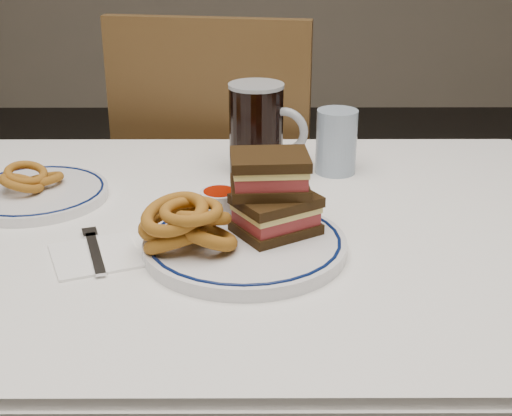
{
  "coord_description": "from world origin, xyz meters",
  "views": [
    {
      "loc": [
        0.09,
        -1.01,
        1.2
      ],
      "look_at": [
        0.09,
        -0.11,
        0.82
      ],
      "focal_mm": 50.0,
      "sensor_mm": 36.0,
      "label": 1
    }
  ],
  "objects_px": {
    "chair_far": "(222,193)",
    "main_plate": "(245,244)",
    "far_plate": "(35,193)",
    "beer_mug": "(258,128)",
    "reuben_sandwich": "(273,194)"
  },
  "relations": [
    {
      "from": "main_plate",
      "to": "beer_mug",
      "type": "bearing_deg",
      "value": 86.44
    },
    {
      "from": "reuben_sandwich",
      "to": "beer_mug",
      "type": "height_order",
      "value": "beer_mug"
    },
    {
      "from": "beer_mug",
      "to": "main_plate",
      "type": "bearing_deg",
      "value": -93.56
    },
    {
      "from": "beer_mug",
      "to": "far_plate",
      "type": "relative_size",
      "value": 0.68
    },
    {
      "from": "beer_mug",
      "to": "far_plate",
      "type": "bearing_deg",
      "value": -161.46
    },
    {
      "from": "chair_far",
      "to": "reuben_sandwich",
      "type": "distance_m",
      "value": 0.79
    },
    {
      "from": "chair_far",
      "to": "main_plate",
      "type": "bearing_deg",
      "value": -84.87
    },
    {
      "from": "main_plate",
      "to": "reuben_sandwich",
      "type": "height_order",
      "value": "reuben_sandwich"
    },
    {
      "from": "reuben_sandwich",
      "to": "far_plate",
      "type": "height_order",
      "value": "reuben_sandwich"
    },
    {
      "from": "beer_mug",
      "to": "reuben_sandwich",
      "type": "bearing_deg",
      "value": -86.25
    },
    {
      "from": "far_plate",
      "to": "beer_mug",
      "type": "bearing_deg",
      "value": 18.54
    },
    {
      "from": "far_plate",
      "to": "reuben_sandwich",
      "type": "bearing_deg",
      "value": -23.21
    },
    {
      "from": "reuben_sandwich",
      "to": "far_plate",
      "type": "xyz_separation_m",
      "value": [
        -0.4,
        0.17,
        -0.07
      ]
    },
    {
      "from": "main_plate",
      "to": "reuben_sandwich",
      "type": "relative_size",
      "value": 2.07
    },
    {
      "from": "beer_mug",
      "to": "chair_far",
      "type": "bearing_deg",
      "value": 101.56
    }
  ]
}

